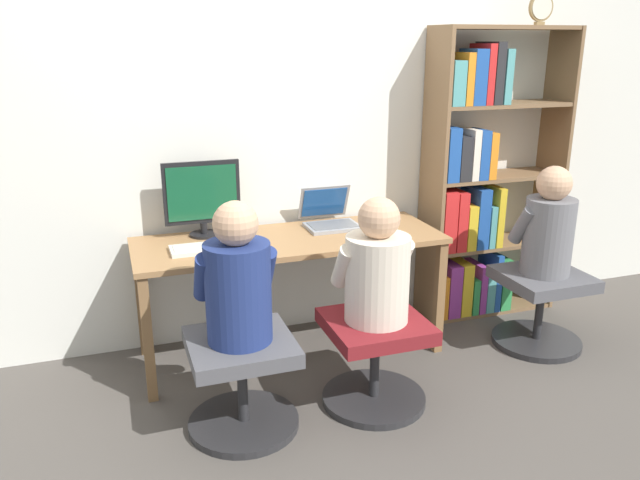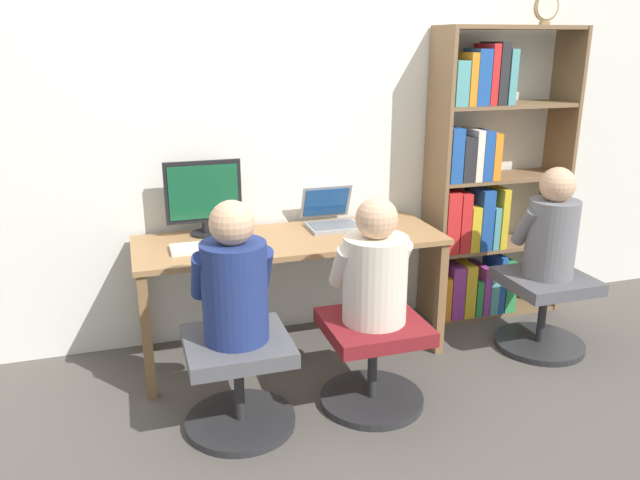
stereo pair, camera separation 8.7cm
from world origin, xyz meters
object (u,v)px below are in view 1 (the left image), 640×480
at_px(office_chair_left, 242,377).
at_px(person_at_monitor, 238,281).
at_px(laptop, 330,218).
at_px(person_near_shelf, 549,227).
at_px(desktop_monitor, 202,198).
at_px(bookshelf, 477,193).
at_px(office_chair_right, 375,355).
at_px(office_chair_side, 540,304).
at_px(desk_clock, 541,8).
at_px(keyboard, 208,248).
at_px(person_at_laptop, 377,269).

distance_m(office_chair_left, person_at_monitor, 0.48).
bearing_deg(person_at_monitor, laptop, 47.67).
xyz_separation_m(person_at_monitor, person_near_shelf, (1.86, 0.26, -0.00)).
relative_size(desktop_monitor, bookshelf, 0.23).
relative_size(office_chair_right, office_chair_side, 1.00).
height_order(bookshelf, desk_clock, desk_clock).
relative_size(desktop_monitor, laptop, 1.35).
distance_m(desk_clock, person_near_shelf, 1.29).
height_order(keyboard, desk_clock, desk_clock).
height_order(desktop_monitor, person_at_laptop, desktop_monitor).
distance_m(laptop, keyboard, 0.78).
xyz_separation_m(keyboard, person_at_monitor, (0.04, -0.57, 0.02)).
distance_m(keyboard, office_chair_left, 0.74).
distance_m(person_at_monitor, desk_clock, 2.45).
bearing_deg(person_at_monitor, bookshelf, 24.88).
distance_m(keyboard, person_near_shelf, 1.92).
bearing_deg(desktop_monitor, person_at_monitor, -88.86).
bearing_deg(keyboard, desktop_monitor, 85.62).
bearing_deg(person_at_laptop, office_chair_side, 12.34).
distance_m(person_at_laptop, person_near_shelf, 1.21).
distance_m(office_chair_right, office_chair_side, 1.21).
xyz_separation_m(desktop_monitor, person_near_shelf, (1.87, -0.57, -0.19)).
relative_size(laptop, bookshelf, 0.17).
bearing_deg(desk_clock, keyboard, -175.71).
xyz_separation_m(laptop, person_near_shelf, (1.14, -0.53, -0.02)).
bearing_deg(person_near_shelf, office_chair_right, -167.28).
height_order(laptop, bookshelf, bookshelf).
distance_m(keyboard, bookshelf, 1.77).
relative_size(laptop, office_chair_right, 0.60).
xyz_separation_m(office_chair_left, person_at_laptop, (0.67, -0.00, 0.46)).
xyz_separation_m(keyboard, person_near_shelf, (1.89, -0.31, 0.02)).
xyz_separation_m(desktop_monitor, bookshelf, (1.73, -0.04, -0.10)).
height_order(keyboard, office_chair_side, keyboard).
relative_size(person_at_monitor, person_near_shelf, 1.02).
bearing_deg(person_near_shelf, office_chair_left, -171.92).
distance_m(desktop_monitor, office_chair_side, 2.07).
bearing_deg(person_at_laptop, desk_clock, 28.63).
bearing_deg(person_near_shelf, keyboard, 170.57).
distance_m(desktop_monitor, person_near_shelf, 1.97).
xyz_separation_m(laptop, keyboard, (-0.75, -0.21, -0.04)).
bearing_deg(bookshelf, person_near_shelf, -75.34).
xyz_separation_m(office_chair_right, office_chair_side, (1.19, 0.26, 0.00)).
relative_size(office_chair_left, bookshelf, 0.29).
distance_m(office_chair_right, person_at_laptop, 0.46).
height_order(person_at_laptop, bookshelf, bookshelf).
distance_m(office_chair_left, office_chair_side, 1.87).
height_order(desk_clock, office_chair_side, desk_clock).
bearing_deg(person_at_laptop, office_chair_right, -90.00).
xyz_separation_m(bookshelf, desk_clock, (0.29, -0.07, 1.11)).
bearing_deg(person_at_monitor, office_chair_left, -90.00).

